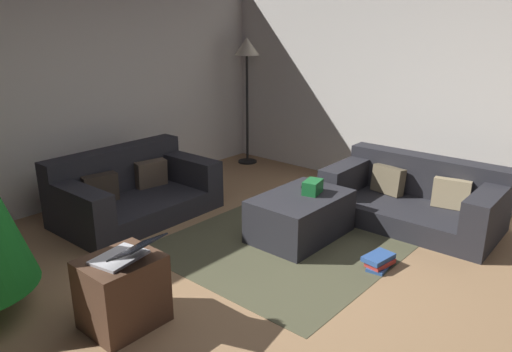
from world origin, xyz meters
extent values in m
plane|color=#93704C|center=(0.00, 0.00, 0.00)|extent=(6.40, 6.40, 0.00)
cube|color=silver|center=(0.00, 3.14, 1.30)|extent=(6.40, 0.12, 2.60)
cube|color=silver|center=(3.14, 0.00, 1.30)|extent=(0.12, 6.40, 2.60)
cube|color=#26262B|center=(0.37, 2.15, 0.11)|extent=(1.68, 1.02, 0.23)
cube|color=#26262B|center=(0.36, 2.52, 0.47)|extent=(1.66, 0.27, 0.49)
cube|color=#26262B|center=(1.08, 2.16, 0.38)|extent=(0.26, 0.99, 0.31)
cube|color=#26262B|center=(-0.34, 2.14, 0.38)|extent=(0.26, 0.99, 0.31)
cube|color=brown|center=(0.70, 2.33, 0.38)|extent=(0.38, 0.20, 0.31)
cube|color=#372D24|center=(0.04, 2.32, 0.38)|extent=(0.38, 0.19, 0.30)
cube|color=#26262B|center=(2.15, -0.17, 0.11)|extent=(1.00, 1.75, 0.22)
cube|color=#26262B|center=(2.51, -0.16, 0.44)|extent=(0.28, 1.73, 0.44)
cube|color=#26262B|center=(2.17, -0.91, 0.38)|extent=(0.97, 0.26, 0.32)
cube|color=#26262B|center=(2.13, 0.58, 0.38)|extent=(0.97, 0.26, 0.32)
cube|color=tan|center=(2.32, -0.51, 0.37)|extent=(0.22, 0.38, 0.31)
cube|color=brown|center=(2.30, 0.18, 0.37)|extent=(0.21, 0.38, 0.31)
cube|color=#26262B|center=(1.13, 0.52, 0.22)|extent=(0.99, 0.66, 0.43)
cube|color=#19662D|center=(1.25, 0.47, 0.50)|extent=(0.25, 0.19, 0.13)
cube|color=black|center=(1.34, 0.57, 0.44)|extent=(0.07, 0.16, 0.02)
sphere|color=yellow|center=(-1.23, 1.47, 0.68)|extent=(0.06, 0.06, 0.06)
cube|color=#4C3323|center=(-0.87, 0.60, 0.26)|extent=(0.52, 0.44, 0.51)
cube|color=silver|center=(-0.87, 0.60, 0.52)|extent=(0.39, 0.31, 0.02)
cube|color=black|center=(-0.83, 0.42, 0.65)|extent=(0.38, 0.29, 0.12)
cube|color=#2D5193|center=(1.04, -0.39, 0.02)|extent=(0.27, 0.18, 0.03)
cube|color=#B7332D|center=(1.06, -0.39, 0.05)|extent=(0.28, 0.18, 0.04)
cube|color=#2D5193|center=(1.06, -0.37, 0.09)|extent=(0.30, 0.21, 0.04)
cylinder|color=black|center=(2.74, 2.67, 0.01)|extent=(0.28, 0.28, 0.02)
cylinder|color=black|center=(2.74, 2.67, 0.79)|extent=(0.04, 0.04, 1.59)
cone|color=beige|center=(2.74, 2.67, 1.71)|extent=(0.36, 0.36, 0.24)
cube|color=#4A4933|center=(1.13, 0.52, 0.00)|extent=(2.60, 2.00, 0.01)
camera|label=1|loc=(-2.46, -2.02, 2.05)|focal=33.63mm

